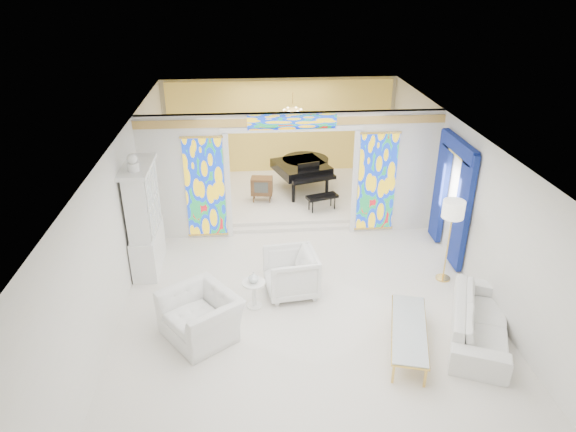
{
  "coord_description": "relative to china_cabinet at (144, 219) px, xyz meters",
  "views": [
    {
      "loc": [
        -1.0,
        -9.24,
        5.92
      ],
      "look_at": [
        -0.23,
        0.2,
        1.32
      ],
      "focal_mm": 32.0,
      "sensor_mm": 36.0,
      "label": 1
    }
  ],
  "objects": [
    {
      "name": "floor",
      "position": [
        3.22,
        -0.6,
        -1.17
      ],
      "size": [
        12.0,
        12.0,
        0.0
      ],
      "primitive_type": "plane",
      "color": "silver",
      "rests_on": "ground"
    },
    {
      "name": "ceiling",
      "position": [
        3.22,
        -0.6,
        1.83
      ],
      "size": [
        7.0,
        12.0,
        0.02
      ],
      "primitive_type": "cube",
      "color": "white",
      "rests_on": "wall_back"
    },
    {
      "name": "wall_back",
      "position": [
        3.22,
        5.4,
        0.33
      ],
      "size": [
        7.0,
        0.02,
        3.0
      ],
      "primitive_type": "cube",
      "color": "silver",
      "rests_on": "floor"
    },
    {
      "name": "wall_left",
      "position": [
        -0.28,
        -0.6,
        0.33
      ],
      "size": [
        0.02,
        12.0,
        3.0
      ],
      "primitive_type": "cube",
      "color": "silver",
      "rests_on": "floor"
    },
    {
      "name": "wall_right",
      "position": [
        6.72,
        -0.6,
        0.33
      ],
      "size": [
        0.02,
        12.0,
        3.0
      ],
      "primitive_type": "cube",
      "color": "silver",
      "rests_on": "floor"
    },
    {
      "name": "partition_wall",
      "position": [
        3.22,
        1.4,
        0.48
      ],
      "size": [
        7.0,
        0.22,
        3.0
      ],
      "color": "silver",
      "rests_on": "floor"
    },
    {
      "name": "stained_glass_left",
      "position": [
        1.19,
        1.29,
        0.13
      ],
      "size": [
        0.9,
        0.04,
        2.4
      ],
      "primitive_type": "cube",
      "color": "gold",
      "rests_on": "partition_wall"
    },
    {
      "name": "stained_glass_right",
      "position": [
        5.25,
        1.29,
        0.13
      ],
      "size": [
        0.9,
        0.04,
        2.4
      ],
      "primitive_type": "cube",
      "color": "gold",
      "rests_on": "partition_wall"
    },
    {
      "name": "stained_glass_transom",
      "position": [
        3.22,
        1.29,
        1.65
      ],
      "size": [
        2.0,
        0.04,
        0.34
      ],
      "primitive_type": "cube",
      "color": "gold",
      "rests_on": "partition_wall"
    },
    {
      "name": "alcove_platform",
      "position": [
        3.22,
        3.5,
        -1.08
      ],
      "size": [
        6.8,
        3.8,
        0.18
      ],
      "primitive_type": "cube",
      "color": "silver",
      "rests_on": "floor"
    },
    {
      "name": "gold_curtain_back",
      "position": [
        3.22,
        5.28,
        0.33
      ],
      "size": [
        6.7,
        0.1,
        2.9
      ],
      "primitive_type": "cube",
      "color": "gold",
      "rests_on": "wall_back"
    },
    {
      "name": "chandelier",
      "position": [
        3.42,
        3.4,
        1.38
      ],
      "size": [
        0.48,
        0.48,
        0.3
      ],
      "primitive_type": "cylinder",
      "color": "gold",
      "rests_on": "ceiling"
    },
    {
      "name": "blue_drapes",
      "position": [
        6.62,
        0.1,
        0.41
      ],
      "size": [
        0.14,
        1.85,
        2.65
      ],
      "color": "navy",
      "rests_on": "wall_right"
    },
    {
      "name": "china_cabinet",
      "position": [
        0.0,
        0.0,
        0.0
      ],
      "size": [
        0.56,
        1.46,
        2.72
      ],
      "color": "silver",
      "rests_on": "floor"
    },
    {
      "name": "armchair_left",
      "position": [
        1.28,
        -2.42,
        -0.76
      ],
      "size": [
        1.65,
        1.68,
        0.83
      ],
      "primitive_type": "imported",
      "rotation": [
        0.0,
        0.0,
        -0.94
      ],
      "color": "white",
      "rests_on": "floor"
    },
    {
      "name": "armchair_right",
      "position": [
        2.97,
        -1.22,
        -0.71
      ],
      "size": [
        1.11,
        1.09,
        0.91
      ],
      "primitive_type": "imported",
      "rotation": [
        0.0,
        0.0,
        -1.45
      ],
      "color": "white",
      "rests_on": "floor"
    },
    {
      "name": "sofa",
      "position": [
        6.17,
        -2.87,
        -0.82
      ],
      "size": [
        1.78,
        2.54,
        0.69
      ],
      "primitive_type": "imported",
      "rotation": [
        0.0,
        0.0,
        1.17
      ],
      "color": "white",
      "rests_on": "floor"
    },
    {
      "name": "side_table",
      "position": [
        2.23,
        -1.64,
        -0.8
      ],
      "size": [
        0.54,
        0.54,
        0.56
      ],
      "rotation": [
        0.0,
        0.0,
        0.24
      ],
      "color": "silver",
      "rests_on": "floor"
    },
    {
      "name": "vase",
      "position": [
        2.23,
        -1.64,
        -0.51
      ],
      "size": [
        0.24,
        0.24,
        0.21
      ],
      "primitive_type": "imported",
      "rotation": [
        0.0,
        0.0,
        0.23
      ],
      "color": "white",
      "rests_on": "side_table"
    },
    {
      "name": "coffee_table",
      "position": [
        4.83,
        -3.05,
        -0.78
      ],
      "size": [
        1.08,
        2.0,
        0.43
      ],
      "rotation": [
        0.0,
        0.0,
        -0.27
      ],
      "color": "silver",
      "rests_on": "floor"
    },
    {
      "name": "floor_lamp",
      "position": [
        6.22,
        -0.98,
        0.36
      ],
      "size": [
        0.55,
        0.55,
        1.79
      ],
      "rotation": [
        0.0,
        0.0,
        -0.31
      ],
      "color": "gold",
      "rests_on": "floor"
    },
    {
      "name": "grand_piano",
      "position": [
        3.77,
        3.68,
        -0.31
      ],
      "size": [
        1.84,
        2.8,
        1.01
      ],
      "rotation": [
        0.0,
        0.0,
        0.31
      ],
      "color": "black",
      "rests_on": "alcove_platform"
    },
    {
      "name": "tv_console",
      "position": [
        2.55,
        2.96,
        -0.56
      ],
      "size": [
        0.61,
        0.45,
        0.66
      ],
      "rotation": [
        0.0,
        0.0,
        -0.12
      ],
      "color": "brown",
      "rests_on": "alcove_platform"
    }
  ]
}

